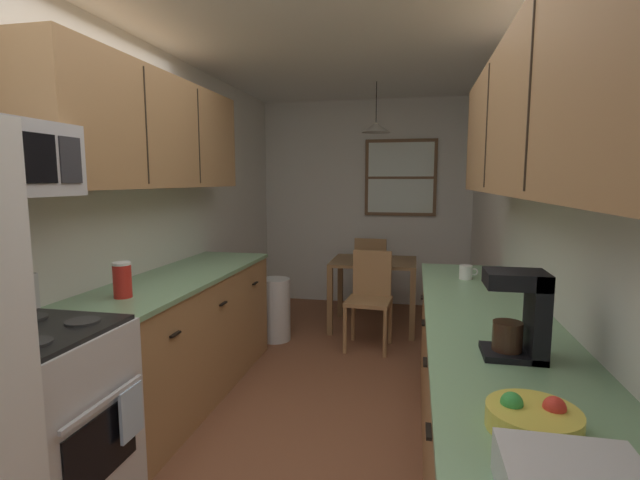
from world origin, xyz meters
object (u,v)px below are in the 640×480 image
(dining_table, at_px, (374,272))
(mug_by_coffeemaker, at_px, (466,272))
(coffee_maker, at_px, (523,313))
(table_serving_bowl, at_px, (374,258))
(dining_chair_near, at_px, (370,294))
(storage_canister, at_px, (122,280))
(trash_bin, at_px, (275,309))
(dining_chair_far, at_px, (372,271))
(fruit_bowl, at_px, (533,417))
(stove_range, at_px, (38,428))

(dining_table, xyz_separation_m, mug_by_coffeemaker, (0.76, -1.61, 0.34))
(coffee_maker, bearing_deg, table_serving_bowl, 105.23)
(dining_chair_near, distance_m, table_serving_bowl, 0.61)
(dining_table, relative_size, storage_canister, 4.29)
(table_serving_bowl, bearing_deg, dining_table, 89.16)
(table_serving_bowl, bearing_deg, storage_canister, -115.76)
(dining_table, distance_m, trash_bin, 1.12)
(dining_table, xyz_separation_m, coffee_maker, (0.82, -3.02, 0.47))
(dining_chair_far, bearing_deg, table_serving_bowl, -82.64)
(dining_chair_far, distance_m, fruit_bowl, 4.23)
(dining_chair_near, height_order, trash_bin, dining_chair_near)
(stove_range, relative_size, fruit_bowl, 4.50)
(trash_bin, distance_m, coffee_maker, 3.08)
(stove_range, xyz_separation_m, storage_canister, (-0.01, 0.66, 0.53))
(fruit_bowl, height_order, table_serving_bowl, fruit_bowl)
(fruit_bowl, bearing_deg, dining_chair_near, 103.52)
(coffee_maker, bearing_deg, stove_range, -175.49)
(fruit_bowl, bearing_deg, dining_table, 101.67)
(trash_bin, distance_m, storage_canister, 2.08)
(stove_range, distance_m, fruit_bowl, 2.03)
(trash_bin, bearing_deg, dining_table, 32.75)
(dining_chair_far, bearing_deg, fruit_bowl, -78.88)
(dining_chair_near, distance_m, mug_by_coffeemaker, 1.36)
(dining_chair_near, bearing_deg, fruit_bowl, -76.48)
(dining_table, distance_m, mug_by_coffeemaker, 1.81)
(trash_bin, bearing_deg, dining_chair_near, 1.16)
(storage_canister, relative_size, coffee_maker, 0.62)
(dining_chair_near, bearing_deg, dining_table, 91.58)
(dining_chair_near, distance_m, storage_canister, 2.36)
(stove_range, relative_size, coffee_maker, 3.34)
(trash_bin, height_order, fruit_bowl, fruit_bowl)
(dining_chair_near, relative_size, trash_bin, 1.47)
(stove_range, relative_size, dining_table, 1.25)
(stove_range, bearing_deg, mug_by_coffeemaker, 38.69)
(coffee_maker, bearing_deg, storage_canister, 166.16)
(dining_chair_near, distance_m, dining_chair_far, 1.14)
(mug_by_coffeemaker, distance_m, table_serving_bowl, 1.77)
(coffee_maker, bearing_deg, dining_table, 105.15)
(dining_chair_near, distance_m, coffee_maker, 2.64)
(trash_bin, relative_size, table_serving_bowl, 3.78)
(dining_chair_far, xyz_separation_m, table_serving_bowl, (0.08, -0.58, 0.26))
(stove_range, distance_m, table_serving_bowl, 3.40)
(stove_range, relative_size, trash_bin, 1.79)
(mug_by_coffeemaker, xyz_separation_m, fruit_bowl, (-0.03, -1.96, -0.01))
(stove_range, height_order, coffee_maker, coffee_maker)
(storage_canister, bearing_deg, stove_range, -89.52)
(stove_range, xyz_separation_m, coffee_maker, (2.02, 0.16, 0.60))
(dining_chair_far, xyz_separation_m, trash_bin, (-0.83, -1.15, -0.19))
(storage_canister, height_order, coffee_maker, coffee_maker)
(storage_canister, distance_m, coffee_maker, 2.09)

